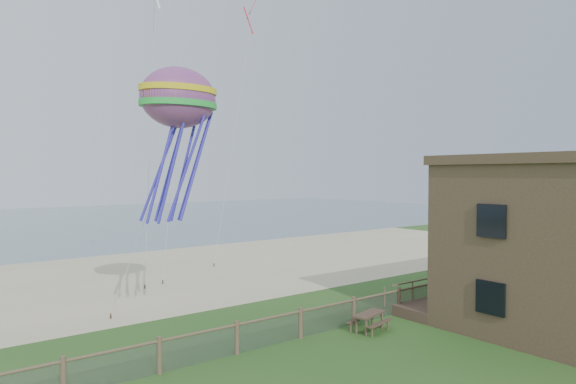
% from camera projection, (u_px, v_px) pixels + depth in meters
% --- Properties ---
extents(sand_beach, '(72.00, 20.00, 0.02)m').
position_uv_depth(sand_beach, '(145.00, 276.00, 33.26)').
color(sand_beach, tan).
rests_on(sand_beach, ground).
extents(ocean, '(160.00, 68.00, 0.02)m').
position_uv_depth(ocean, '(16.00, 224.00, 68.06)').
color(ocean, slate).
rests_on(ocean, ground).
extents(chainlink_fence, '(36.20, 0.20, 1.25)m').
position_uv_depth(chainlink_fence, '(300.00, 325.00, 20.58)').
color(chainlink_fence, '#4B3C2A').
rests_on(chainlink_fence, ground).
extents(motel_deck, '(15.00, 2.00, 0.50)m').
position_uv_depth(motel_deck, '(498.00, 292.00, 27.75)').
color(motel_deck, brown).
rests_on(motel_deck, ground).
extents(picnic_table, '(1.91, 1.61, 0.71)m').
position_uv_depth(picnic_table, '(369.00, 323.00, 21.59)').
color(picnic_table, brown).
rests_on(picnic_table, ground).
extents(octopus_kite, '(3.78, 2.92, 7.14)m').
position_uv_depth(octopus_kite, '(179.00, 141.00, 21.94)').
color(octopus_kite, orange).
extents(kite_red, '(1.78, 1.61, 2.05)m').
position_uv_depth(kite_red, '(253.00, 12.00, 33.23)').
color(kite_red, red).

